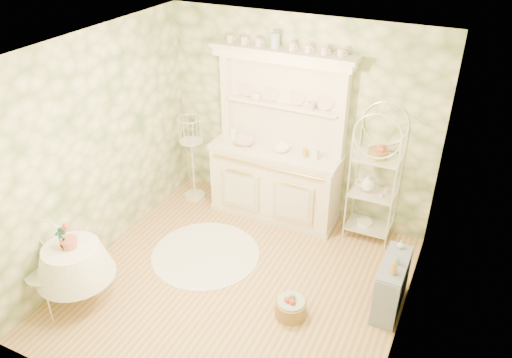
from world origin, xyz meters
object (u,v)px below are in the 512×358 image
at_px(side_shelf, 391,286).
at_px(round_table, 77,277).
at_px(cafe_chair, 45,277).
at_px(bakers_rack, 375,173).
at_px(floor_basket, 291,306).
at_px(birdcage_stand, 192,153).
at_px(kitchen_dresser, 276,140).

bearing_deg(side_shelf, round_table, -156.17).
height_order(side_shelf, cafe_chair, cafe_chair).
height_order(bakers_rack, round_table, bakers_rack).
distance_m(bakers_rack, cafe_chair, 3.95).
height_order(bakers_rack, side_shelf, bakers_rack).
distance_m(round_table, cafe_chair, 0.32).
distance_m(side_shelf, cafe_chair, 3.68).
bearing_deg(side_shelf, floor_basket, -147.50).
relative_size(cafe_chair, birdcage_stand, 0.56).
bearing_deg(birdcage_stand, bakers_rack, 3.49).
xyz_separation_m(round_table, birdcage_stand, (0.02, 2.38, 0.40)).
relative_size(round_table, cafe_chair, 0.78).
bearing_deg(floor_basket, round_table, -160.48).
bearing_deg(bakers_rack, kitchen_dresser, -177.93).
bearing_deg(birdcage_stand, cafe_chair, -95.17).
bearing_deg(floor_basket, side_shelf, 32.23).
height_order(cafe_chair, birdcage_stand, birdcage_stand).
height_order(birdcage_stand, floor_basket, birdcage_stand).
height_order(cafe_chair, floor_basket, cafe_chair).
bearing_deg(bakers_rack, cafe_chair, -136.20).
xyz_separation_m(side_shelf, round_table, (-3.11, -1.36, 0.02)).
bearing_deg(side_shelf, birdcage_stand, 162.01).
bearing_deg(cafe_chair, side_shelf, 12.92).
distance_m(bakers_rack, side_shelf, 1.45).
distance_m(kitchen_dresser, birdcage_stand, 1.32).
distance_m(round_table, floor_basket, 2.33).
bearing_deg(floor_basket, cafe_chair, -157.61).
bearing_deg(side_shelf, bakers_rack, 114.93).
bearing_deg(cafe_chair, floor_basket, 10.03).
relative_size(round_table, floor_basket, 1.64).
distance_m(round_table, birdcage_stand, 2.41).
bearing_deg(kitchen_dresser, round_table, -117.11).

